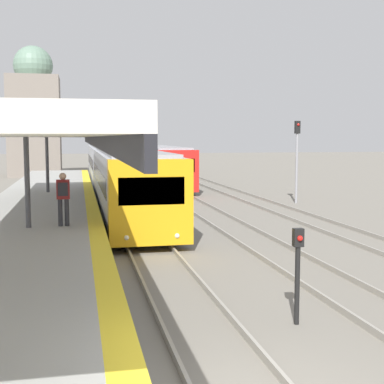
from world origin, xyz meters
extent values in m
cube|color=yellow|center=(-1.72, 0.00, 0.92)|extent=(0.50, 80.00, 0.01)
cube|color=beige|center=(-3.75, 10.55, 3.79)|extent=(4.00, 27.37, 0.20)
cube|color=black|center=(-1.79, 10.55, 3.57)|extent=(0.08, 27.37, 0.24)
cylinder|color=#47474C|center=(-3.75, 10.55, 2.31)|extent=(0.16, 0.16, 2.77)
cylinder|color=#47474C|center=(-3.75, 21.49, 2.31)|extent=(0.16, 0.16, 2.77)
cylinder|color=#2D2D33|center=(-2.80, 10.62, 1.35)|extent=(0.14, 0.14, 0.85)
cylinder|color=#2D2D33|center=(-2.60, 10.62, 1.35)|extent=(0.14, 0.14, 0.85)
cube|color=maroon|center=(-2.70, 10.62, 2.08)|extent=(0.40, 0.22, 0.60)
sphere|color=tan|center=(-2.70, 10.62, 2.48)|extent=(0.22, 0.22, 0.22)
cube|color=#232328|center=(-2.70, 10.42, 2.10)|extent=(0.30, 0.18, 0.40)
cube|color=gold|center=(0.00, 10.48, 1.63)|extent=(2.67, 0.70, 2.72)
cube|color=black|center=(0.00, 10.15, 2.01)|extent=(2.08, 0.04, 0.87)
sphere|color=#EFEACC|center=(-0.80, 10.14, 0.57)|extent=(0.16, 0.16, 0.16)
sphere|color=#EFEACC|center=(0.80, 10.14, 0.57)|extent=(0.16, 0.16, 0.16)
cube|color=#A8ADB7|center=(0.00, 18.50, 1.63)|extent=(2.67, 15.35, 2.72)
cube|color=gray|center=(0.00, 18.50, 3.05)|extent=(2.35, 15.04, 0.12)
cube|color=black|center=(0.00, 18.50, 1.93)|extent=(2.69, 14.12, 0.71)
cylinder|color=black|center=(-1.13, 13.52, 0.35)|extent=(0.12, 0.70, 0.70)
cylinder|color=black|center=(1.13, 13.52, 0.35)|extent=(0.12, 0.70, 0.70)
cylinder|color=black|center=(-1.13, 23.49, 0.35)|extent=(0.12, 0.70, 0.70)
cylinder|color=black|center=(1.13, 23.49, 0.35)|extent=(0.12, 0.70, 0.70)
cube|color=#A8ADB7|center=(0.00, 34.20, 1.63)|extent=(2.67, 15.35, 2.72)
cube|color=gray|center=(0.00, 34.20, 3.05)|extent=(2.35, 15.04, 0.12)
cube|color=black|center=(0.00, 34.20, 1.93)|extent=(2.69, 14.12, 0.71)
cylinder|color=black|center=(-1.13, 29.21, 0.35)|extent=(0.12, 0.70, 0.70)
cylinder|color=black|center=(1.13, 29.21, 0.35)|extent=(0.12, 0.70, 0.70)
cylinder|color=black|center=(-1.13, 39.19, 0.35)|extent=(0.12, 0.70, 0.70)
cylinder|color=black|center=(1.13, 39.19, 0.35)|extent=(0.12, 0.70, 0.70)
cube|color=red|center=(3.84, 26.46, 1.59)|extent=(2.59, 0.70, 2.63)
cube|color=black|center=(3.84, 26.13, 1.96)|extent=(2.02, 0.04, 0.84)
sphere|color=#EFEACC|center=(3.07, 26.12, 0.57)|extent=(0.16, 0.16, 0.16)
sphere|color=#EFEACC|center=(4.62, 26.12, 0.57)|extent=(0.16, 0.16, 0.16)
cube|color=#A8ADB7|center=(3.84, 34.12, 1.59)|extent=(2.59, 14.63, 2.63)
cube|color=gray|center=(3.84, 34.12, 2.96)|extent=(2.28, 14.34, 0.12)
cube|color=black|center=(3.84, 34.12, 1.88)|extent=(2.61, 13.46, 0.69)
cylinder|color=black|center=(2.74, 29.37, 0.35)|extent=(0.12, 0.70, 0.70)
cylinder|color=black|center=(4.94, 29.37, 0.35)|extent=(0.12, 0.70, 0.70)
cylinder|color=black|center=(2.74, 38.87, 0.35)|extent=(0.12, 0.70, 0.70)
cylinder|color=black|center=(4.94, 38.87, 0.35)|extent=(0.12, 0.70, 0.70)
cube|color=#A8ADB7|center=(3.84, 49.10, 1.59)|extent=(2.59, 14.63, 2.63)
cube|color=gray|center=(3.84, 49.10, 2.96)|extent=(2.28, 14.34, 0.12)
cube|color=black|center=(3.84, 49.10, 1.88)|extent=(2.61, 13.46, 0.69)
cylinder|color=black|center=(2.74, 44.34, 0.35)|extent=(0.12, 0.70, 0.70)
cylinder|color=black|center=(4.94, 44.34, 0.35)|extent=(0.12, 0.70, 0.70)
cylinder|color=black|center=(2.74, 53.85, 0.35)|extent=(0.12, 0.70, 0.70)
cylinder|color=black|center=(4.94, 53.85, 0.35)|extent=(0.12, 0.70, 0.70)
cube|color=#A8ADB7|center=(3.84, 64.08, 1.59)|extent=(2.59, 14.63, 2.63)
cube|color=gray|center=(3.84, 64.08, 2.96)|extent=(2.28, 14.34, 0.12)
cube|color=black|center=(3.84, 64.08, 1.88)|extent=(2.61, 13.46, 0.69)
cylinder|color=black|center=(2.74, 59.32, 0.35)|extent=(0.12, 0.70, 0.70)
cylinder|color=black|center=(4.94, 59.32, 0.35)|extent=(0.12, 0.70, 0.70)
cylinder|color=black|center=(2.74, 68.83, 0.35)|extent=(0.12, 0.70, 0.70)
cylinder|color=black|center=(4.94, 68.83, 0.35)|extent=(0.12, 0.70, 0.70)
cylinder|color=black|center=(1.94, 3.27, 0.78)|extent=(0.10, 0.10, 1.56)
cube|color=black|center=(1.94, 3.27, 1.74)|extent=(0.20, 0.14, 0.36)
sphere|color=red|center=(1.94, 3.18, 1.74)|extent=(0.11, 0.11, 0.11)
cylinder|color=gray|center=(9.71, 21.62, 2.30)|extent=(0.14, 0.14, 4.60)
cube|color=black|center=(9.71, 21.62, 4.25)|extent=(0.28, 0.20, 0.70)
sphere|color=red|center=(9.71, 21.50, 4.39)|extent=(0.14, 0.14, 0.14)
cube|color=slate|center=(-6.22, 47.14, 4.73)|extent=(4.77, 4.77, 9.46)
sphere|color=slate|center=(-6.22, 47.14, 10.47)|extent=(3.67, 3.67, 3.67)
camera|label=1|loc=(-2.22, -6.32, 3.67)|focal=50.00mm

